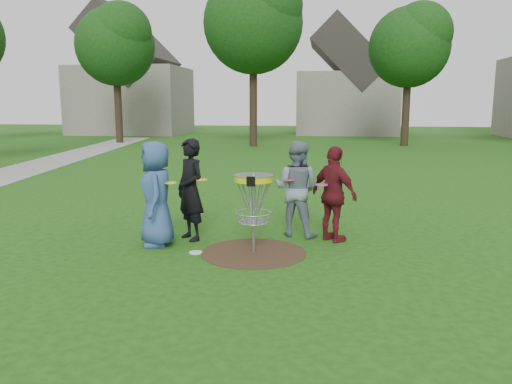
# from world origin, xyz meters

# --- Properties ---
(ground) EXTENTS (100.00, 100.00, 0.00)m
(ground) POSITION_xyz_m (0.00, 0.00, 0.00)
(ground) COLOR #19470F
(ground) RESTS_ON ground
(dirt_patch) EXTENTS (1.80, 1.80, 0.01)m
(dirt_patch) POSITION_xyz_m (0.00, 0.00, 0.00)
(dirt_patch) COLOR #47331E
(dirt_patch) RESTS_ON ground
(concrete_path) EXTENTS (7.75, 39.92, 0.02)m
(concrete_path) POSITION_xyz_m (-10.00, 8.00, 0.01)
(concrete_path) COLOR #9E9E99
(concrete_path) RESTS_ON ground
(player_blue) EXTENTS (0.85, 1.05, 1.86)m
(player_blue) POSITION_xyz_m (-1.77, 0.26, 0.93)
(player_blue) COLOR #315087
(player_blue) RESTS_ON ground
(player_black) EXTENTS (0.80, 0.80, 1.88)m
(player_black) POSITION_xyz_m (-1.27, 0.71, 0.94)
(player_black) COLOR black
(player_black) RESTS_ON ground
(player_grey) EXTENTS (1.05, 0.93, 1.82)m
(player_grey) POSITION_xyz_m (0.65, 1.27, 0.91)
(player_grey) COLOR slate
(player_grey) RESTS_ON ground
(player_maroon) EXTENTS (1.04, 1.02, 1.76)m
(player_maroon) POSITION_xyz_m (1.35, 0.93, 0.88)
(player_maroon) COLOR maroon
(player_maroon) RESTS_ON ground
(disc_on_grass) EXTENTS (0.22, 0.22, 0.02)m
(disc_on_grass) POSITION_xyz_m (-0.97, -0.14, 0.01)
(disc_on_grass) COLOR white
(disc_on_grass) RESTS_ON ground
(disc_golf_basket) EXTENTS (0.66, 0.67, 1.38)m
(disc_golf_basket) POSITION_xyz_m (0.00, -0.00, 1.02)
(disc_golf_basket) COLOR #9EA0A5
(disc_golf_basket) RESTS_ON ground
(held_discs) EXTENTS (2.83, 1.02, 0.09)m
(held_discs) POSITION_xyz_m (-0.22, 0.65, 1.12)
(held_discs) COLOR #BDE619
(held_discs) RESTS_ON ground
(tree_row) EXTENTS (51.20, 17.42, 9.90)m
(tree_row) POSITION_xyz_m (0.44, 20.67, 6.21)
(tree_row) COLOR #38281C
(tree_row) RESTS_ON ground
(house_row) EXTENTS (44.50, 10.65, 11.62)m
(house_row) POSITION_xyz_m (4.78, 33.07, 4.14)
(house_row) COLOR gray
(house_row) RESTS_ON ground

